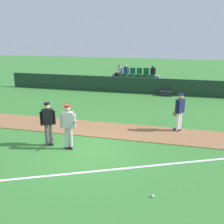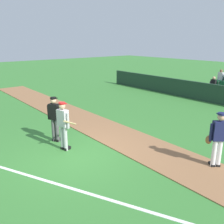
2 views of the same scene
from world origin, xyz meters
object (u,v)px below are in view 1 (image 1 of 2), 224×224
object	(u,v)px
runner_navy_jersey	(179,111)
baseball	(153,196)
batter_grey_jersey	(68,125)
equipment_bag	(166,93)
umpire_home_plate	(48,122)

from	to	relation	value
runner_navy_jersey	baseball	bearing A→B (deg)	-96.61
batter_grey_jersey	baseball	bearing A→B (deg)	-34.20
baseball	equipment_bag	bearing A→B (deg)	91.35
umpire_home_plate	baseball	world-z (taller)	umpire_home_plate
batter_grey_jersey	baseball	xyz separation A→B (m)	(3.44, -2.34, -0.93)
equipment_bag	baseball	bearing A→B (deg)	-88.65
umpire_home_plate	baseball	bearing A→B (deg)	-29.59
batter_grey_jersey	runner_navy_jersey	distance (m)	5.05
runner_navy_jersey	baseball	world-z (taller)	runner_navy_jersey
baseball	runner_navy_jersey	bearing A→B (deg)	83.39
equipment_bag	umpire_home_plate	bearing A→B (deg)	-112.22
runner_navy_jersey	baseball	size ratio (longest dim) A/B	23.78
batter_grey_jersey	umpire_home_plate	bearing A→B (deg)	171.69
umpire_home_plate	baseball	distance (m)	5.10
runner_navy_jersey	baseball	distance (m)	5.45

